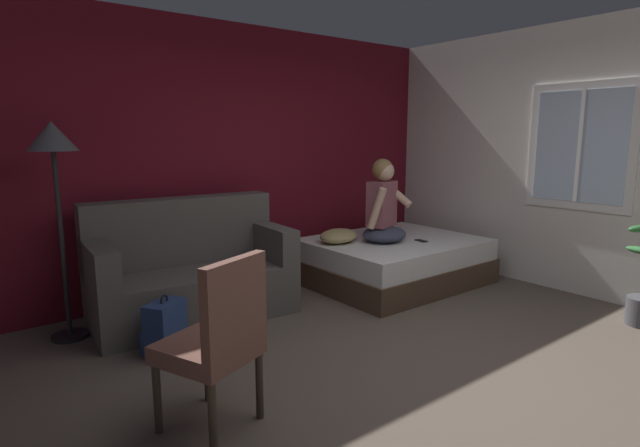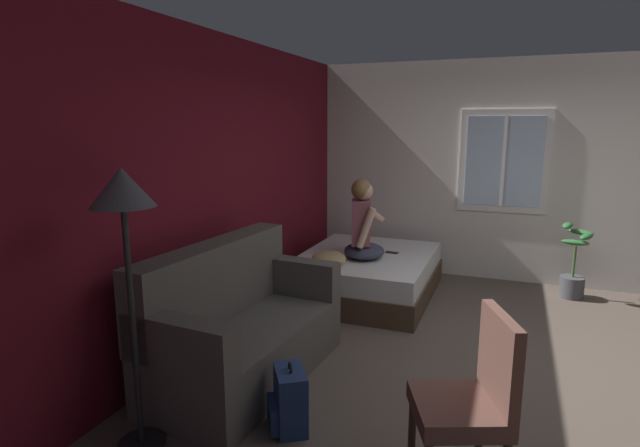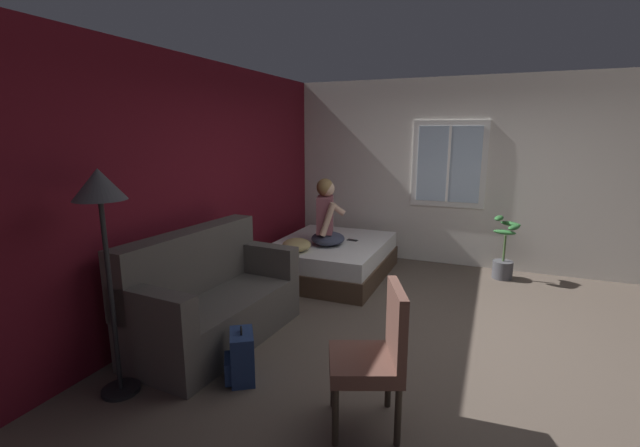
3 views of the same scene
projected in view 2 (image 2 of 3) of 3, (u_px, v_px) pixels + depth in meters
The scene contains 12 objects.
ground_plane at pixel (535, 374), 3.92m from camera, with size 40.00×40.00×0.00m, color brown.
wall_back_accent at pixel (226, 187), 4.64m from camera, with size 9.95×0.16×2.70m, color maroon.
wall_side_with_window at pixel (538, 173), 5.99m from camera, with size 0.19×6.77×2.70m.
bed at pixel (367, 275), 5.71m from camera, with size 1.81×1.45×0.48m.
couch at pixel (240, 328), 3.83m from camera, with size 1.75×0.94×1.04m.
side_chair at pixel (472, 395), 2.62m from camera, with size 0.60×0.60×0.98m.
person_seated at pixel (363, 226), 5.43m from camera, with size 0.63×0.58×0.88m.
backpack at pixel (289, 401), 3.19m from camera, with size 0.35×0.34×0.46m.
throw_pillow at pixel (329, 259), 5.20m from camera, with size 0.48×0.36×0.14m, color tan.
cell_phone at pixel (392, 252), 5.71m from camera, with size 0.07×0.14×0.01m, color black.
floor_lamp at pixel (124, 216), 2.77m from camera, with size 0.36×0.36×1.70m.
potted_plant at pixel (573, 272), 5.60m from camera, with size 0.39×0.37×0.85m.
Camera 2 is at (-3.98, 0.26, 1.93)m, focal length 28.00 mm.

